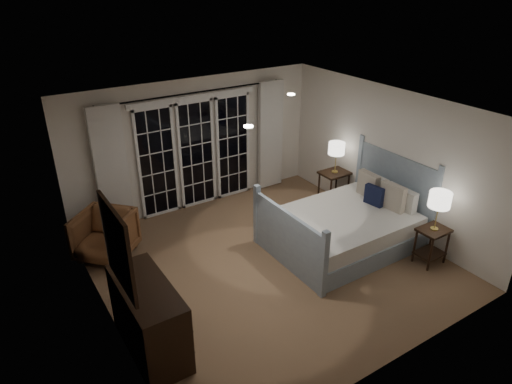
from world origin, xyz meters
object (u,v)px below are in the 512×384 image
nightstand_left (432,241)px  lamp_right (337,149)px  lamp_left (440,200)px  bed (346,226)px  nightstand_right (334,183)px  armchair (105,235)px  dresser (149,318)px

nightstand_left → lamp_right: bearing=89.0°
lamp_left → bed: bearing=124.0°
nightstand_right → armchair: 4.36m
lamp_right → armchair: bearing=172.0°
nightstand_right → armchair: armchair is taller
armchair → lamp_left: bearing=11.9°
bed → armchair: (-3.51, 1.84, 0.04)m
armchair → dresser: size_ratio=0.64×
lamp_left → dresser: bearing=171.8°
nightstand_right → lamp_left: (-0.04, -2.36, 0.65)m
bed → armchair: size_ratio=2.82×
lamp_right → nightstand_left: bearing=-91.0°
bed → dresser: bearing=-172.3°
bed → lamp_right: 1.69m
lamp_right → dresser: size_ratio=0.45×
nightstand_left → dresser: bearing=171.8°
bed → lamp_right: bearing=56.7°
lamp_left → lamp_right: lamp_right is taller
nightstand_right → lamp_left: size_ratio=1.10×
armchair → nightstand_left: bearing=11.9°
lamp_left → dresser: 4.50m
nightstand_left → lamp_left: (0.00, 0.00, 0.72)m
nightstand_left → lamp_left: 0.72m
nightstand_left → nightstand_right: size_ratio=0.87×
dresser → armchair: bearing=86.8°
bed → dresser: size_ratio=1.80×
lamp_left → lamp_right: bearing=89.0°
armchair → nightstand_right: bearing=38.6°
lamp_left → nightstand_left: bearing=-90.0°
lamp_left → armchair: lamp_left is taller
nightstand_right → dresser: (-4.45, -1.72, 0.00)m
lamp_left → armchair: 5.26m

